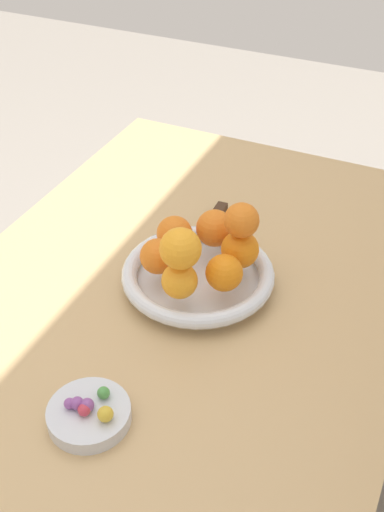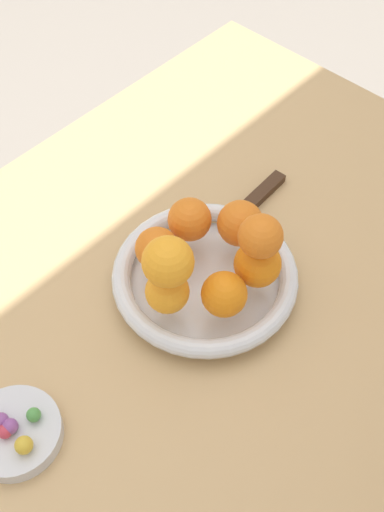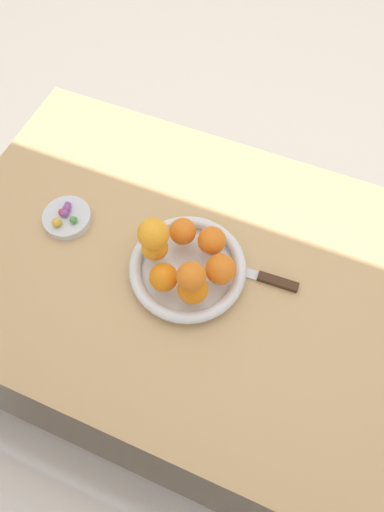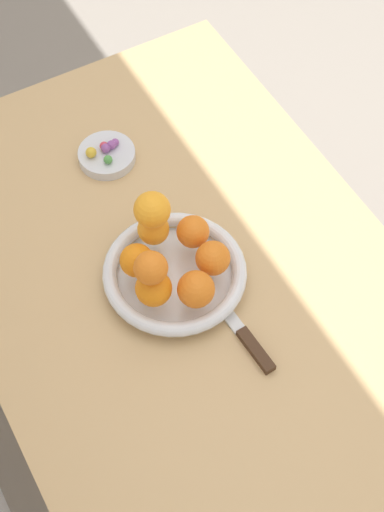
# 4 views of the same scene
# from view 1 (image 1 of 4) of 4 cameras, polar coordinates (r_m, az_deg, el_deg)

# --- Properties ---
(dining_table) EXTENTS (1.10, 0.76, 0.74)m
(dining_table) POSITION_cam_1_polar(r_m,az_deg,el_deg) (1.13, -0.96, -6.65)
(dining_table) COLOR tan
(dining_table) RESTS_ON ground_plane
(fruit_bowl) EXTENTS (0.26, 0.26, 0.04)m
(fruit_bowl) POSITION_cam_1_polar(r_m,az_deg,el_deg) (1.07, 0.53, -1.78)
(fruit_bowl) COLOR silver
(fruit_bowl) RESTS_ON dining_table
(candy_dish) EXTENTS (0.11, 0.11, 0.02)m
(candy_dish) POSITION_cam_1_polar(r_m,az_deg,el_deg) (0.90, -9.28, -13.69)
(candy_dish) COLOR silver
(candy_dish) RESTS_ON dining_table
(orange_0) EXTENTS (0.06, 0.06, 0.06)m
(orange_0) POSITION_cam_1_polar(r_m,az_deg,el_deg) (1.00, 2.82, -1.59)
(orange_0) COLOR orange
(orange_0) RESTS_ON fruit_bowl
(orange_1) EXTENTS (0.06, 0.06, 0.06)m
(orange_1) POSITION_cam_1_polar(r_m,az_deg,el_deg) (1.05, 4.29, 0.59)
(orange_1) COLOR orange
(orange_1) RESTS_ON fruit_bowl
(orange_2) EXTENTS (0.06, 0.06, 0.06)m
(orange_2) POSITION_cam_1_polar(r_m,az_deg,el_deg) (1.10, 2.03, 2.49)
(orange_2) COLOR orange
(orange_2) RESTS_ON fruit_bowl
(orange_3) EXTENTS (0.06, 0.06, 0.06)m
(orange_3) POSITION_cam_1_polar(r_m,az_deg,el_deg) (1.08, -1.57, 2.00)
(orange_3) COLOR orange
(orange_3) RESTS_ON fruit_bowl
(orange_4) EXTENTS (0.06, 0.06, 0.06)m
(orange_4) POSITION_cam_1_polar(r_m,az_deg,el_deg) (1.04, -3.06, -0.02)
(orange_4) COLOR orange
(orange_4) RESTS_ON fruit_bowl
(orange_5) EXTENTS (0.06, 0.06, 0.06)m
(orange_5) POSITION_cam_1_polar(r_m,az_deg,el_deg) (0.99, -1.12, -2.20)
(orange_5) COLOR orange
(orange_5) RESTS_ON fruit_bowl
(orange_6) EXTENTS (0.06, 0.06, 0.06)m
(orange_6) POSITION_cam_1_polar(r_m,az_deg,el_deg) (1.01, 4.43, 3.18)
(orange_6) COLOR orange
(orange_6) RESTS_ON orange_1
(orange_7) EXTENTS (0.06, 0.06, 0.06)m
(orange_7) POSITION_cam_1_polar(r_m,az_deg,el_deg) (0.95, -1.03, 0.67)
(orange_7) COLOR orange
(orange_7) RESTS_ON orange_5
(candy_ball_0) EXTENTS (0.02, 0.02, 0.02)m
(candy_ball_0) POSITION_cam_1_polar(r_m,az_deg,el_deg) (0.88, -9.24, -12.98)
(candy_ball_0) COLOR #8C4C99
(candy_ball_0) RESTS_ON candy_dish
(candy_ball_1) EXTENTS (0.02, 0.02, 0.02)m
(candy_ball_1) POSITION_cam_1_polar(r_m,az_deg,el_deg) (0.88, -9.05, -13.10)
(candy_ball_1) COLOR #4C9947
(candy_ball_1) RESTS_ON candy_dish
(candy_ball_2) EXTENTS (0.02, 0.02, 0.02)m
(candy_ball_2) POSITION_cam_1_polar(r_m,az_deg,el_deg) (0.88, -9.74, -13.27)
(candy_ball_2) COLOR #C6384C
(candy_ball_2) RESTS_ON candy_dish
(candy_ball_3) EXTENTS (0.02, 0.02, 0.02)m
(candy_ball_3) POSITION_cam_1_polar(r_m,az_deg,el_deg) (0.87, -7.70, -13.75)
(candy_ball_3) COLOR gold
(candy_ball_3) RESTS_ON candy_dish
(candy_ball_4) EXTENTS (0.02, 0.02, 0.02)m
(candy_ball_4) POSITION_cam_1_polar(r_m,az_deg,el_deg) (0.88, -9.57, -13.05)
(candy_ball_4) COLOR gold
(candy_ball_4) RESTS_ON candy_dish
(candy_ball_5) EXTENTS (0.02, 0.02, 0.02)m
(candy_ball_5) POSITION_cam_1_polar(r_m,az_deg,el_deg) (0.89, -7.87, -11.96)
(candy_ball_5) COLOR #4C9947
(candy_ball_5) RESTS_ON candy_dish
(candy_ball_6) EXTENTS (0.02, 0.02, 0.02)m
(candy_ball_6) POSITION_cam_1_polar(r_m,az_deg,el_deg) (0.88, -10.17, -12.77)
(candy_ball_6) COLOR #8C4C99
(candy_ball_6) RESTS_ON candy_dish
(candy_ball_7) EXTENTS (0.02, 0.02, 0.02)m
(candy_ball_7) POSITION_cam_1_polar(r_m,az_deg,el_deg) (0.89, -10.84, -12.76)
(candy_ball_7) COLOR #8C4C99
(candy_ball_7) RESTS_ON candy_dish
(knife) EXTENTS (0.26, 0.03, 0.01)m
(knife) POSITION_cam_1_polar(r_m,az_deg,el_deg) (1.19, 1.06, 1.88)
(knife) COLOR #3F2819
(knife) RESTS_ON dining_table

